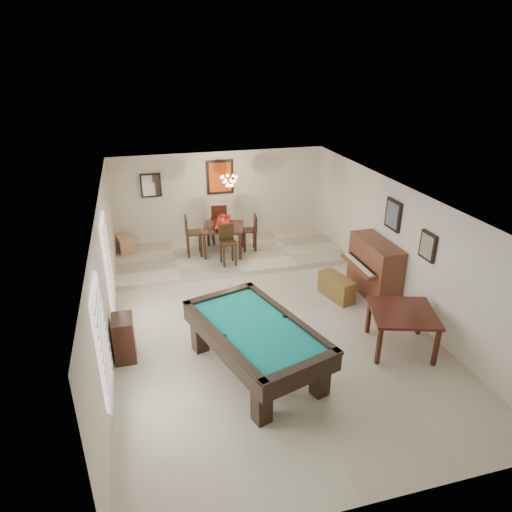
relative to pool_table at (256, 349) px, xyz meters
name	(u,v)px	position (x,y,z in m)	size (l,w,h in m)	color
ground_plane	(263,318)	(0.61, 1.63, -0.45)	(6.00, 9.00, 0.02)	beige
wall_back	(220,197)	(0.61, 6.13, 0.86)	(6.00, 0.04, 2.60)	silver
wall_front	(376,425)	(0.61, -2.87, 0.86)	(6.00, 0.04, 2.60)	silver
wall_left	(106,279)	(-2.39, 1.63, 0.86)	(0.04, 9.00, 2.60)	silver
wall_right	(399,246)	(3.61, 1.63, 0.86)	(0.04, 9.00, 2.60)	silver
ceiling	(264,198)	(0.61, 1.63, 2.16)	(6.00, 9.00, 0.04)	white
dining_step	(231,254)	(0.61, 4.88, -0.38)	(6.00, 2.50, 0.12)	beige
window_left_front	(102,341)	(-2.36, -0.57, 0.96)	(0.06, 1.00, 1.70)	white
window_left_rear	(108,260)	(-2.36, 2.23, 0.96)	(0.06, 1.00, 1.70)	white
pool_table	(256,349)	(0.00, 0.00, 0.00)	(1.45, 2.67, 0.89)	black
square_table	(401,330)	(2.76, -0.06, -0.05)	(1.14, 1.14, 0.79)	#33130C
upright_piano	(368,269)	(3.16, 2.00, 0.20)	(0.86, 1.54, 1.28)	brown
piano_bench	(337,287)	(2.43, 2.03, -0.19)	(0.36, 0.93, 0.52)	brown
apothecary_chest	(124,338)	(-2.17, 0.97, -0.03)	(0.36, 0.55, 0.82)	black
dining_table	(224,237)	(0.43, 4.93, 0.11)	(1.05, 1.05, 0.87)	black
flower_vase	(223,218)	(0.43, 4.93, 0.65)	(0.13, 0.13, 0.22)	#B0230F
dining_chair_south	(228,245)	(0.40, 4.17, 0.19)	(0.38, 0.38, 1.03)	black
dining_chair_north	(219,223)	(0.45, 5.69, 0.25)	(0.42, 0.42, 1.14)	black
dining_chair_west	(194,236)	(-0.36, 4.96, 0.22)	(0.41, 0.41, 1.10)	black
dining_chair_east	(249,233)	(1.15, 4.94, 0.17)	(0.37, 0.37, 0.99)	black
corner_bench	(126,244)	(-2.11, 5.64, -0.10)	(0.40, 0.50, 0.45)	tan
chandelier	(229,177)	(0.61, 4.83, 1.76)	(0.44, 0.44, 0.60)	#FFE5B2
back_painting	(220,177)	(0.61, 6.09, 1.46)	(0.75, 0.06, 0.95)	#D84C14
back_mirror	(151,185)	(-1.29, 6.09, 1.36)	(0.55, 0.06, 0.65)	white
right_picture_upper	(393,215)	(3.57, 1.93, 1.46)	(0.06, 0.55, 0.65)	slate
right_picture_lower	(428,246)	(3.57, 0.63, 1.26)	(0.06, 0.45, 0.55)	gray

